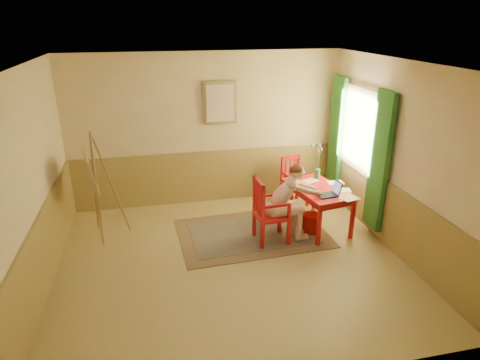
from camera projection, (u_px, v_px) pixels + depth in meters
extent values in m
cube|color=tan|center=(231.00, 262.00, 6.08)|extent=(5.00, 4.50, 0.02)
cube|color=white|center=(230.00, 64.00, 5.04)|extent=(5.00, 4.50, 0.02)
cube|color=#D5B182|center=(207.00, 130.00, 7.61)|extent=(5.00, 0.02, 2.80)
cube|color=#D5B182|center=(283.00, 263.00, 3.51)|extent=(5.00, 0.02, 2.80)
cube|color=#D5B182|center=(29.00, 187.00, 5.06)|extent=(0.02, 4.50, 2.80)
cube|color=#D5B182|center=(399.00, 159.00, 6.07)|extent=(0.02, 4.50, 2.80)
cube|color=#9D8447|center=(208.00, 176.00, 7.92)|extent=(5.00, 0.04, 1.00)
cube|color=#9D8447|center=(45.00, 251.00, 5.40)|extent=(0.04, 4.50, 1.00)
cube|color=#9D8447|center=(389.00, 214.00, 6.39)|extent=(0.04, 4.50, 1.00)
cube|color=white|center=(361.00, 130.00, 7.00)|extent=(0.02, 1.00, 1.30)
cube|color=olive|center=(360.00, 131.00, 7.00)|extent=(0.03, 1.12, 1.42)
cube|color=#3F8831|center=(379.00, 162.00, 6.39)|extent=(0.08, 0.45, 2.20)
cube|color=#3F8831|center=(336.00, 136.00, 7.81)|extent=(0.08, 0.45, 2.20)
cube|color=olive|center=(220.00, 103.00, 7.44)|extent=(0.60, 0.04, 0.76)
cube|color=beige|center=(220.00, 103.00, 7.41)|extent=(0.50, 0.02, 0.66)
cube|color=#8C7251|center=(252.00, 233.00, 6.86)|extent=(2.47, 1.71, 0.01)
cube|color=black|center=(252.00, 233.00, 6.85)|extent=(2.05, 1.29, 0.01)
cube|color=red|center=(318.00, 189.00, 6.82)|extent=(0.93, 1.31, 0.04)
cube|color=red|center=(318.00, 193.00, 6.85)|extent=(0.81, 1.19, 0.10)
cube|color=red|center=(319.00, 226.00, 6.37)|extent=(0.06, 0.06, 0.68)
cube|color=red|center=(352.00, 219.00, 6.60)|extent=(0.06, 0.06, 0.68)
cube|color=red|center=(284.00, 199.00, 7.32)|extent=(0.06, 0.06, 0.68)
cube|color=red|center=(315.00, 194.00, 7.54)|extent=(0.06, 0.06, 0.68)
cube|color=red|center=(272.00, 215.00, 6.47)|extent=(0.51, 0.49, 0.05)
cube|color=red|center=(262.00, 237.00, 6.32)|extent=(0.06, 0.06, 0.43)
cube|color=red|center=(289.00, 233.00, 6.43)|extent=(0.06, 0.06, 0.43)
cube|color=red|center=(254.00, 225.00, 6.69)|extent=(0.06, 0.06, 0.43)
cube|color=red|center=(279.00, 221.00, 6.79)|extent=(0.06, 0.06, 0.43)
cube|color=red|center=(263.00, 204.00, 6.11)|extent=(0.06, 0.06, 0.58)
cube|color=red|center=(255.00, 193.00, 6.48)|extent=(0.06, 0.06, 0.58)
cube|color=red|center=(259.00, 183.00, 6.20)|extent=(0.08, 0.47, 0.06)
cube|color=red|center=(261.00, 202.00, 6.21)|extent=(0.03, 0.05, 0.48)
cube|color=red|center=(259.00, 200.00, 6.30)|extent=(0.03, 0.05, 0.48)
cube|color=red|center=(257.00, 197.00, 6.40)|extent=(0.03, 0.05, 0.48)
cube|color=red|center=(277.00, 206.00, 6.19)|extent=(0.43, 0.07, 0.04)
cube|color=red|center=(289.00, 211.00, 6.28)|extent=(0.04, 0.04, 0.23)
cube|color=red|center=(268.00, 195.00, 6.56)|extent=(0.43, 0.07, 0.04)
cube|color=red|center=(280.00, 201.00, 6.65)|extent=(0.04, 0.04, 0.23)
cube|color=red|center=(295.00, 185.00, 7.79)|extent=(0.48, 0.49, 0.04)
cube|color=red|center=(281.00, 193.00, 7.96)|extent=(0.05, 0.05, 0.37)
cube|color=red|center=(291.00, 200.00, 7.64)|extent=(0.05, 0.05, 0.37)
cube|color=red|center=(297.00, 190.00, 8.10)|extent=(0.05, 0.05, 0.37)
cube|color=red|center=(308.00, 197.00, 7.78)|extent=(0.05, 0.05, 0.37)
cube|color=red|center=(282.00, 170.00, 7.78)|extent=(0.05, 0.05, 0.50)
cube|color=red|center=(298.00, 167.00, 7.92)|extent=(0.05, 0.05, 0.50)
cube|color=red|center=(291.00, 157.00, 7.77)|extent=(0.40, 0.13, 0.05)
cube|color=red|center=(286.00, 170.00, 7.82)|extent=(0.05, 0.04, 0.41)
cube|color=red|center=(290.00, 169.00, 7.86)|extent=(0.05, 0.04, 0.41)
cube|color=red|center=(294.00, 169.00, 7.89)|extent=(0.05, 0.04, 0.41)
cube|color=red|center=(287.00, 176.00, 7.65)|extent=(0.11, 0.37, 0.03)
cube|color=red|center=(292.00, 184.00, 7.53)|extent=(0.04, 0.04, 0.20)
cube|color=red|center=(304.00, 173.00, 7.78)|extent=(0.11, 0.37, 0.03)
cube|color=red|center=(308.00, 181.00, 7.67)|extent=(0.04, 0.04, 0.20)
ellipsoid|color=beige|center=(272.00, 210.00, 6.42)|extent=(0.30, 0.37, 0.23)
cylinder|color=beige|center=(287.00, 211.00, 6.40)|extent=(0.45, 0.18, 0.16)
cylinder|color=beige|center=(283.00, 206.00, 6.56)|extent=(0.45, 0.18, 0.16)
cylinder|color=beige|center=(299.00, 224.00, 6.55)|extent=(0.12, 0.12, 0.50)
cylinder|color=beige|center=(294.00, 219.00, 6.71)|extent=(0.12, 0.12, 0.50)
cube|color=beige|center=(302.00, 237.00, 6.66)|extent=(0.21, 0.10, 0.07)
cube|color=beige|center=(297.00, 232.00, 6.82)|extent=(0.21, 0.10, 0.07)
ellipsoid|color=beige|center=(282.00, 195.00, 6.38)|extent=(0.50, 0.32, 0.53)
ellipsoid|color=beige|center=(291.00, 183.00, 6.35)|extent=(0.22, 0.31, 0.18)
sphere|color=beige|center=(298.00, 172.00, 6.31)|extent=(0.21, 0.21, 0.20)
ellipsoid|color=#5F2615|center=(297.00, 169.00, 6.29)|extent=(0.20, 0.21, 0.14)
sphere|color=#5F2615|center=(292.00, 170.00, 6.27)|extent=(0.11, 0.11, 0.10)
cylinder|color=beige|center=(301.00, 189.00, 6.26)|extent=(0.22, 0.10, 0.15)
cylinder|color=beige|center=(313.00, 192.00, 6.37)|extent=(0.30, 0.16, 0.17)
sphere|color=beige|center=(307.00, 191.00, 6.29)|extent=(0.09, 0.09, 0.09)
sphere|color=beige|center=(320.00, 193.00, 6.44)|extent=(0.08, 0.08, 0.07)
cylinder|color=beige|center=(293.00, 182.00, 6.52)|extent=(0.23, 0.12, 0.15)
cylinder|color=beige|center=(307.00, 186.00, 6.59)|extent=(0.30, 0.13, 0.17)
sphere|color=beige|center=(298.00, 183.00, 6.57)|extent=(0.09, 0.09, 0.09)
sphere|color=beige|center=(315.00, 189.00, 6.61)|extent=(0.08, 0.08, 0.07)
cube|color=#1E2338|center=(327.00, 195.00, 6.51)|extent=(0.32, 0.25, 0.02)
cube|color=#2D3342|center=(327.00, 195.00, 6.51)|extent=(0.28, 0.20, 0.00)
cube|color=#1E2338|center=(337.00, 187.00, 6.53)|extent=(0.09, 0.22, 0.20)
cube|color=#99BFF2|center=(337.00, 188.00, 6.52)|extent=(0.07, 0.18, 0.16)
cube|color=white|center=(350.00, 198.00, 6.41)|extent=(0.30, 0.25, 0.00)
cube|color=white|center=(335.00, 182.00, 7.02)|extent=(0.28, 0.21, 0.00)
cube|color=white|center=(310.00, 181.00, 7.10)|extent=(0.32, 0.28, 0.00)
cube|color=white|center=(342.00, 190.00, 6.72)|extent=(0.30, 0.24, 0.00)
cylinder|color=#3F724C|center=(317.00, 174.00, 7.19)|extent=(0.12, 0.12, 0.16)
cylinder|color=#3F7233|center=(315.00, 158.00, 7.13)|extent=(0.10, 0.11, 0.43)
sphere|color=#728CD8|center=(312.00, 145.00, 7.09)|extent=(0.08, 0.08, 0.07)
cylinder|color=#3F7233|center=(319.00, 159.00, 7.04)|extent=(0.04, 0.11, 0.46)
sphere|color=pink|center=(320.00, 147.00, 6.91)|extent=(0.06, 0.06, 0.05)
cylinder|color=#3F7233|center=(318.00, 161.00, 7.13)|extent=(0.02, 0.05, 0.34)
sphere|color=pink|center=(318.00, 151.00, 7.09)|extent=(0.07, 0.07, 0.05)
cylinder|color=#3F7233|center=(319.00, 160.00, 7.03)|extent=(0.04, 0.14, 0.42)
sphere|color=#728CD8|center=(321.00, 150.00, 6.89)|extent=(0.07, 0.07, 0.06)
cylinder|color=#3F7233|center=(319.00, 159.00, 7.15)|extent=(0.07, 0.11, 0.38)
sphere|color=pink|center=(320.00, 148.00, 7.14)|extent=(0.07, 0.07, 0.05)
cylinder|color=#3F7233|center=(319.00, 159.00, 7.13)|extent=(0.04, 0.07, 0.38)
sphere|color=pink|center=(320.00, 148.00, 7.09)|extent=(0.06, 0.06, 0.05)
cylinder|color=#3F7233|center=(318.00, 158.00, 7.15)|extent=(0.05, 0.12, 0.43)
sphere|color=#728CD8|center=(319.00, 145.00, 7.12)|extent=(0.06, 0.06, 0.05)
cylinder|color=#A70D0C|center=(312.00, 224.00, 6.83)|extent=(0.36, 0.36, 0.33)
cylinder|color=olive|center=(97.00, 189.00, 6.34)|extent=(0.05, 0.32, 1.76)
cylinder|color=olive|center=(95.00, 183.00, 6.58)|extent=(0.15, 0.31, 1.76)
cylinder|color=olive|center=(111.00, 184.00, 6.55)|extent=(0.46, 0.13, 1.77)
cylinder|color=olive|center=(95.00, 191.00, 6.48)|extent=(0.13, 0.49, 0.03)
cube|color=olive|center=(99.00, 190.00, 6.50)|extent=(0.17, 0.53, 0.03)
cube|color=olive|center=(91.00, 172.00, 6.35)|extent=(0.29, 0.79, 0.59)
cube|color=beige|center=(92.00, 172.00, 6.36)|extent=(0.24, 0.71, 0.51)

